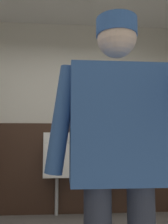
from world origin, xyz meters
name	(u,v)px	position (x,y,z in m)	size (l,w,h in m)	color
wall_back	(65,115)	(0.00, 1.95, 1.41)	(4.24, 0.12, 2.83)	beige
wainscot_band_back	(65,168)	(0.00, 1.87, 0.64)	(3.64, 0.03, 1.28)	#382319
urinal_left	(57,159)	(-0.12, 1.73, 0.78)	(0.40, 0.34, 1.24)	white
urinal_middle	(110,159)	(0.63, 1.73, 0.78)	(0.40, 0.34, 1.24)	white
privacy_divider_panel	(84,147)	(0.26, 1.66, 0.95)	(0.04, 0.40, 0.90)	#4C4C51
person	(119,148)	(0.26, -0.53, 1.00)	(0.71, 0.60, 1.69)	#2D3342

